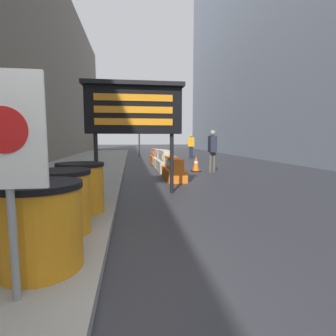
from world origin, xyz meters
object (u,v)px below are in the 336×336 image
(message_board, at_px, (134,110))
(traffic_cone_near, at_px, (155,160))
(jersey_barrier_cream, at_px, (165,162))
(pedestrian_worker, at_px, (191,144))
(barrel_drum_middle, at_px, (61,201))
(jersey_barrier_orange_far, at_px, (156,156))
(traffic_light_near_curb, at_px, (139,120))
(pedestrian_passerby, at_px, (212,148))
(jersey_barrier_white, at_px, (160,159))
(traffic_cone_mid, at_px, (196,164))
(warning_sign, at_px, (6,147))
(barrel_drum_back, at_px, (81,187))
(barrel_drum_foreground, at_px, (41,226))
(jersey_barrier_orange_near, at_px, (173,170))

(message_board, bearing_deg, traffic_cone_near, 80.82)
(jersey_barrier_cream, distance_m, pedestrian_worker, 7.88)
(barrel_drum_middle, xyz_separation_m, traffic_cone_near, (2.19, 10.04, -0.27))
(jersey_barrier_orange_far, height_order, traffic_light_near_curb, traffic_light_near_curb)
(pedestrian_passerby, bearing_deg, jersey_barrier_white, -142.03)
(traffic_cone_near, xyz_separation_m, traffic_cone_mid, (1.56, -2.73, 0.05))
(warning_sign, relative_size, message_board, 0.64)
(traffic_cone_mid, bearing_deg, barrel_drum_back, -120.29)
(barrel_drum_foreground, xyz_separation_m, warning_sign, (-0.04, -0.53, 0.79))
(jersey_barrier_orange_far, bearing_deg, pedestrian_worker, 45.44)
(barrel_drum_middle, distance_m, jersey_barrier_orange_far, 12.29)
(jersey_barrier_cream, distance_m, jersey_barrier_white, 2.01)
(traffic_light_near_curb, xyz_separation_m, pedestrian_passerby, (2.71, -10.69, -1.84))
(barrel_drum_foreground, relative_size, jersey_barrier_white, 0.49)
(message_board, relative_size, traffic_light_near_curb, 0.71)
(barrel_drum_back, distance_m, pedestrian_passerby, 7.33)
(barrel_drum_middle, height_order, pedestrian_passerby, pedestrian_passerby)
(traffic_cone_mid, bearing_deg, pedestrian_passerby, -29.92)
(traffic_cone_near, height_order, traffic_light_near_curb, traffic_light_near_curb)
(pedestrian_worker, relative_size, pedestrian_passerby, 0.98)
(jersey_barrier_orange_far, xyz_separation_m, traffic_cone_mid, (1.31, -4.74, -0.01))
(jersey_barrier_cream, height_order, traffic_light_near_curb, traffic_light_near_curb)
(warning_sign, bearing_deg, traffic_cone_near, 79.44)
(jersey_barrier_orange_far, distance_m, traffic_light_near_curb, 6.20)
(barrel_drum_back, height_order, traffic_cone_mid, barrel_drum_back)
(warning_sign, bearing_deg, jersey_barrier_white, 77.86)
(jersey_barrier_orange_near, height_order, jersey_barrier_cream, jersey_barrier_cream)
(barrel_drum_back, height_order, pedestrian_worker, pedestrian_worker)
(jersey_barrier_orange_far, xyz_separation_m, pedestrian_passerby, (1.92, -5.09, 0.70))
(traffic_cone_mid, height_order, pedestrian_passerby, pedestrian_passerby)
(barrel_drum_middle, distance_m, warning_sign, 1.75)
(barrel_drum_back, bearing_deg, jersey_barrier_orange_near, 61.40)
(jersey_barrier_orange_far, bearing_deg, warning_sign, -100.05)
(jersey_barrier_white, distance_m, jersey_barrier_orange_far, 2.40)
(barrel_drum_foreground, bearing_deg, jersey_barrier_orange_far, 79.70)
(barrel_drum_middle, height_order, jersey_barrier_white, barrel_drum_middle)
(jersey_barrier_white, bearing_deg, jersey_barrier_orange_near, -90.00)
(barrel_drum_back, distance_m, pedestrian_worker, 14.89)
(traffic_cone_near, bearing_deg, barrel_drum_foreground, -100.88)
(barrel_drum_back, bearing_deg, barrel_drum_middle, -94.44)
(jersey_barrier_white, relative_size, pedestrian_worker, 1.02)
(barrel_drum_middle, height_order, message_board, message_board)
(barrel_drum_back, bearing_deg, jersey_barrier_orange_far, 77.91)
(barrel_drum_back, xyz_separation_m, traffic_light_near_curb, (1.57, 16.62, 2.32))
(jersey_barrier_orange_near, xyz_separation_m, jersey_barrier_orange_far, (0.00, 6.69, 0.01))
(jersey_barrier_cream, relative_size, jersey_barrier_white, 1.09)
(barrel_drum_back, xyz_separation_m, message_board, (0.98, 1.98, 1.57))
(jersey_barrier_white, xyz_separation_m, pedestrian_worker, (2.86, 5.31, 0.65))
(warning_sign, height_order, traffic_cone_near, warning_sign)
(barrel_drum_middle, relative_size, jersey_barrier_white, 0.49)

